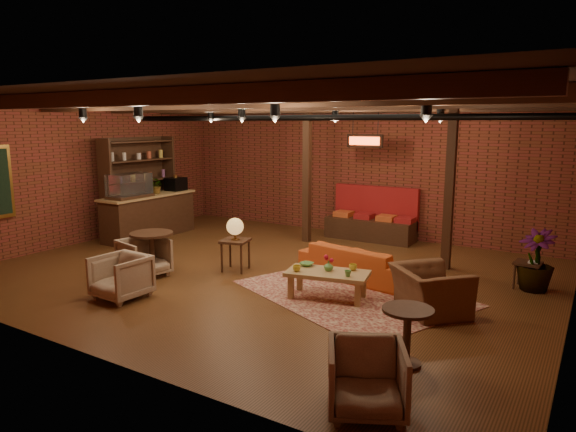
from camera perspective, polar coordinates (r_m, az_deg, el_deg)
The scene contains 27 objects.
floor at distance 9.67m, azimuth -2.48°, elevation -6.21°, with size 10.00×10.00×0.00m, color #3B260E.
ceiling at distance 9.28m, azimuth -2.64°, elevation 13.09°, with size 10.00×8.00×0.02m, color black.
wall_back at distance 12.83m, azimuth 7.58°, elevation 5.09°, with size 10.00×0.02×3.20m, color brown.
wall_front at distance 6.48m, azimuth -22.87°, elevation -0.75°, with size 10.00×0.02×3.20m, color brown.
wall_left at distance 12.82m, azimuth -21.43°, elevation 4.47°, with size 0.02×8.00×3.20m, color brown.
ceiling_beams at distance 9.27m, azimuth -2.64°, elevation 12.35°, with size 9.80×6.40×0.22m, color #311C10, non-canonical shape.
ceiling_pipe at distance 10.63m, azimuth 2.33°, elevation 10.85°, with size 0.12×0.12×9.60m, color black.
post_left at distance 11.85m, azimuth 2.13°, elevation 4.75°, with size 0.16×0.16×3.20m, color #311C10.
post_right at distance 10.03m, azimuth 17.54°, elevation 3.25°, with size 0.16×0.16×3.20m, color #311C10.
service_counter at distance 12.87m, azimuth -15.23°, elevation 1.25°, with size 0.80×2.50×1.60m, color #311C10, non-canonical shape.
plant_counter at distance 12.88m, azimuth -14.36°, elevation 3.18°, with size 0.35×0.39×0.30m, color #337F33.
shelving_hutch at distance 13.18m, azimuth -16.19°, elevation 3.16°, with size 0.52×2.00×2.40m, color #311C10, non-canonical shape.
banquette at distance 12.33m, azimuth 9.14°, elevation -0.32°, with size 2.10×0.70×1.00m, color maroon, non-canonical shape.
service_sign at distance 11.72m, azimuth 8.54°, elevation 8.26°, with size 0.86×0.06×0.30m, color #EA4417.
ceiling_spotlights at distance 9.27m, azimuth -2.62°, elevation 10.99°, with size 6.40×4.40×0.28m, color black, non-canonical shape.
rug at distance 8.55m, azimuth 7.09°, elevation -8.49°, with size 3.36×2.57×0.01m, color maroon.
sofa at distance 9.24m, azimuth 7.79°, elevation -5.12°, with size 2.10×0.82×0.61m, color #B64619.
coffee_table at distance 8.17m, azimuth 4.34°, elevation -6.49°, with size 1.39×0.90×0.69m.
side_table_lamp at distance 9.62m, azimuth -5.90°, elevation -1.63°, with size 0.59×0.59×1.01m.
round_table_left at distance 9.62m, azimuth -14.88°, elevation -3.29°, with size 0.77×0.77×0.80m.
armchair_a at distance 9.65m, azimuth -15.69°, elevation -4.25°, with size 0.75×0.71×0.78m, color beige.
armchair_b at distance 8.58m, azimuth -18.08°, elevation -6.22°, with size 0.75×0.70×0.77m, color beige.
armchair_right at distance 7.81m, azimuth 15.53°, elevation -7.18°, with size 1.04×0.67×0.91m, color brown.
side_table_book at distance 9.50m, azimuth 25.12°, elevation -4.86°, with size 0.44×0.44×0.48m.
round_table_right at distance 6.13m, azimuth 13.11°, elevation -11.96°, with size 0.58×0.58×0.69m.
armchair_far at distance 5.18m, azimuth 8.75°, elevation -17.12°, with size 0.73×0.68×0.75m, color beige.
plant_tall at distance 9.23m, azimuth 26.32°, elevation 1.78°, with size 1.74×1.74×3.10m, color #4C7F4C.
Camera 1 is at (5.22, -7.66, 2.76)m, focal length 32.00 mm.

